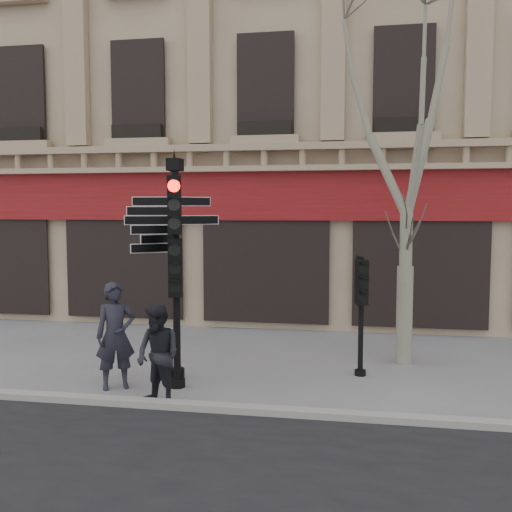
{
  "coord_description": "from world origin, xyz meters",
  "views": [
    {
      "loc": [
        2.39,
        -10.09,
        3.25
      ],
      "look_at": [
        0.5,
        0.6,
        2.35
      ],
      "focal_mm": 40.0,
      "sensor_mm": 36.0,
      "label": 1
    }
  ],
  "objects_px": {
    "fingerpost": "(175,225)",
    "traffic_signal_main": "(176,244)",
    "plane_tree": "(409,94)",
    "pedestrian_b": "(158,355)",
    "traffic_signal_secondary": "(361,295)",
    "pedestrian_a": "(116,336)"
  },
  "relations": [
    {
      "from": "traffic_signal_secondary",
      "to": "pedestrian_b",
      "type": "bearing_deg",
      "value": -161.09
    },
    {
      "from": "traffic_signal_main",
      "to": "pedestrian_a",
      "type": "relative_size",
      "value": 2.14
    },
    {
      "from": "plane_tree",
      "to": "fingerpost",
      "type": "bearing_deg",
      "value": -157.8
    },
    {
      "from": "pedestrian_a",
      "to": "plane_tree",
      "type": "bearing_deg",
      "value": -4.53
    },
    {
      "from": "fingerpost",
      "to": "plane_tree",
      "type": "height_order",
      "value": "plane_tree"
    },
    {
      "from": "plane_tree",
      "to": "pedestrian_a",
      "type": "relative_size",
      "value": 4.11
    },
    {
      "from": "traffic_signal_secondary",
      "to": "pedestrian_a",
      "type": "height_order",
      "value": "traffic_signal_secondary"
    },
    {
      "from": "pedestrian_b",
      "to": "traffic_signal_secondary",
      "type": "bearing_deg",
      "value": 62.79
    },
    {
      "from": "traffic_signal_main",
      "to": "pedestrian_a",
      "type": "bearing_deg",
      "value": 177.77
    },
    {
      "from": "plane_tree",
      "to": "pedestrian_b",
      "type": "bearing_deg",
      "value": -141.25
    },
    {
      "from": "plane_tree",
      "to": "traffic_signal_secondary",
      "type": "bearing_deg",
      "value": -130.77
    },
    {
      "from": "fingerpost",
      "to": "pedestrian_b",
      "type": "bearing_deg",
      "value": -107.17
    },
    {
      "from": "plane_tree",
      "to": "pedestrian_b",
      "type": "distance_m",
      "value": 7.18
    },
    {
      "from": "traffic_signal_main",
      "to": "plane_tree",
      "type": "xyz_separation_m",
      "value": [
        4.21,
        2.38,
        2.97
      ]
    },
    {
      "from": "fingerpost",
      "to": "pedestrian_b",
      "type": "relative_size",
      "value": 2.59
    },
    {
      "from": "fingerpost",
      "to": "traffic_signal_main",
      "type": "relative_size",
      "value": 1.06
    },
    {
      "from": "pedestrian_a",
      "to": "traffic_signal_secondary",
      "type": "bearing_deg",
      "value": -11.15
    },
    {
      "from": "traffic_signal_main",
      "to": "traffic_signal_secondary",
      "type": "height_order",
      "value": "traffic_signal_main"
    },
    {
      "from": "traffic_signal_main",
      "to": "traffic_signal_secondary",
      "type": "distance_m",
      "value": 3.7
    },
    {
      "from": "plane_tree",
      "to": "pedestrian_b",
      "type": "xyz_separation_m",
      "value": [
        -4.21,
        -3.38,
        -4.74
      ]
    },
    {
      "from": "traffic_signal_secondary",
      "to": "traffic_signal_main",
      "type": "bearing_deg",
      "value": -174.39
    },
    {
      "from": "traffic_signal_secondary",
      "to": "pedestrian_a",
      "type": "xyz_separation_m",
      "value": [
        -4.37,
        -1.58,
        -0.62
      ]
    }
  ]
}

